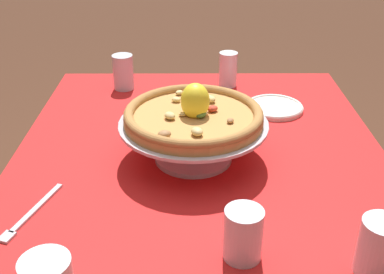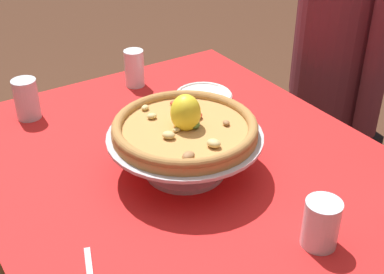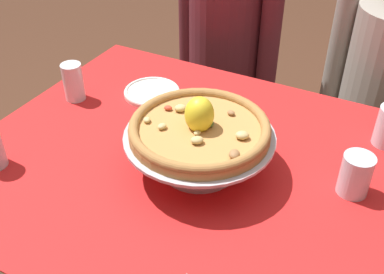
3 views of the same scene
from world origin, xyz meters
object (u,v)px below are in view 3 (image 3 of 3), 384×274
at_px(diner_left, 225,63).
at_px(diner_right, 381,111).
at_px(water_glass_side_right, 355,177).
at_px(water_glass_side_left, 74,83).
at_px(pizza_stand, 199,146).
at_px(side_plate, 152,92).
at_px(pizza, 200,128).

xyz_separation_m(diner_left, diner_right, (0.64, 0.01, -0.05)).
distance_m(water_glass_side_right, diner_left, 0.98).
height_order(water_glass_side_left, diner_left, diner_left).
bearing_deg(diner_right, pizza_stand, -113.34).
relative_size(water_glass_side_right, side_plate, 0.59).
bearing_deg(pizza_stand, pizza, 97.65).
bearing_deg(pizza_stand, water_glass_side_right, 13.94).
bearing_deg(water_glass_side_left, pizza_stand, -13.77).
height_order(pizza_stand, side_plate, pizza_stand).
relative_size(pizza_stand, diner_right, 0.32).
distance_m(side_plate, diner_left, 0.58).
bearing_deg(diner_right, diner_left, -179.32).
distance_m(pizza_stand, diner_right, 0.93).
height_order(water_glass_side_right, diner_right, diner_right).
bearing_deg(water_glass_side_right, diner_right, 90.41).
height_order(pizza, water_glass_side_right, pizza).
relative_size(pizza, water_glass_side_right, 3.26).
height_order(pizza_stand, pizza, pizza).
distance_m(pizza_stand, diner_left, 0.88).
relative_size(water_glass_side_right, diner_left, 0.08).
distance_m(pizza, water_glass_side_left, 0.51).
bearing_deg(pizza_stand, diner_left, 109.44).
relative_size(water_glass_side_left, diner_right, 0.10).
bearing_deg(diner_left, diner_right, 0.68).
xyz_separation_m(pizza_stand, pizza, (-0.00, 0.00, 0.05)).
relative_size(pizza, water_glass_side_left, 2.89).
xyz_separation_m(water_glass_side_right, diner_right, (-0.01, 0.73, -0.24)).
xyz_separation_m(pizza, water_glass_side_left, (-0.49, 0.12, -0.07)).
height_order(pizza_stand, diner_left, diner_left).
bearing_deg(diner_left, pizza, -70.55).
height_order(water_glass_side_right, diner_left, diner_left).
bearing_deg(diner_right, side_plate, -138.64).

